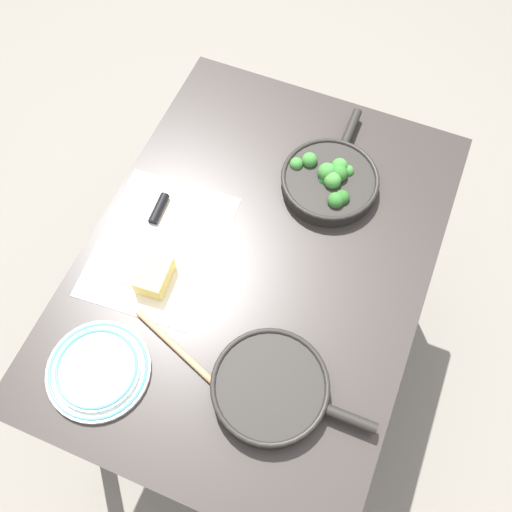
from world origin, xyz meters
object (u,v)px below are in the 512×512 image
(skillet_broccoli, at_px, (330,179))
(skillet_eggs, at_px, (271,388))
(dinner_plate_stack, at_px, (98,370))
(cheese_block, at_px, (154,275))
(wooden_spoon, at_px, (208,377))
(grater_knife, at_px, (152,225))

(skillet_broccoli, bearing_deg, skillet_eggs, -174.91)
(skillet_eggs, bearing_deg, dinner_plate_stack, -164.68)
(skillet_broccoli, relative_size, skillet_eggs, 1.02)
(cheese_block, xyz_separation_m, dinner_plate_stack, (0.24, -0.02, -0.01))
(skillet_broccoli, distance_m, wooden_spoon, 0.58)
(wooden_spoon, relative_size, dinner_plate_stack, 1.53)
(skillet_eggs, height_order, wooden_spoon, skillet_eggs)
(skillet_eggs, xyz_separation_m, wooden_spoon, (0.03, -0.14, -0.02))
(wooden_spoon, bearing_deg, skillet_broccoli, 102.20)
(grater_knife, distance_m, dinner_plate_stack, 0.38)
(grater_knife, xyz_separation_m, dinner_plate_stack, (0.37, 0.06, 0.00))
(grater_knife, height_order, cheese_block, cheese_block)
(skillet_broccoli, height_order, cheese_block, skillet_broccoli)
(skillet_eggs, distance_m, grater_knife, 0.50)
(grater_knife, bearing_deg, dinner_plate_stack, 4.82)
(wooden_spoon, xyz_separation_m, grater_knife, (-0.29, -0.29, 0.00))
(cheese_block, bearing_deg, skillet_broccoli, 144.37)
(skillet_broccoli, relative_size, dinner_plate_stack, 1.61)
(skillet_broccoli, bearing_deg, grater_knife, 126.77)
(grater_knife, xyz_separation_m, cheese_block, (0.13, 0.07, 0.02))
(skillet_eggs, xyz_separation_m, cheese_block, (-0.14, -0.35, 0.00))
(skillet_broccoli, height_order, skillet_eggs, skillet_broccoli)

